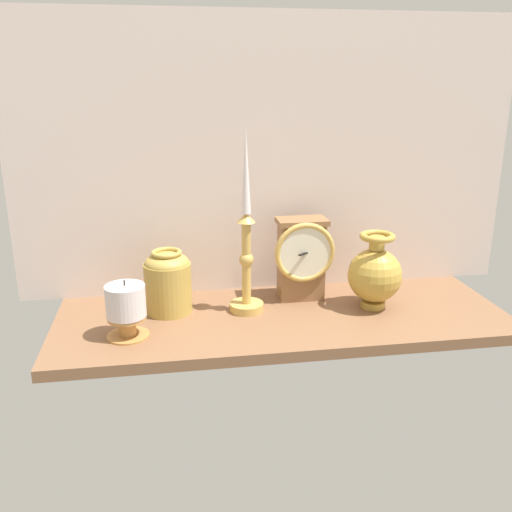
{
  "coord_description": "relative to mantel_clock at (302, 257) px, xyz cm",
  "views": [
    {
      "loc": [
        -24.22,
        -112.37,
        50.12
      ],
      "look_at": [
        -6.1,
        0.0,
        14.0
      ],
      "focal_mm": 39.15,
      "sensor_mm": 36.0,
      "label": 1
    }
  ],
  "objects": [
    {
      "name": "brass_vase_jar",
      "position": [
        -31.25,
        -2.91,
        -2.88
      ],
      "size": [
        10.45,
        10.45,
        14.38
      ],
      "color": "#B79744",
      "rests_on": "ground_plane"
    },
    {
      "name": "candlestick_tall_left",
      "position": [
        -13.88,
        -5.14,
        3.82
      ],
      "size": [
        7.67,
        7.67,
        41.19
      ],
      "color": "tan",
      "rests_on": "ground_plane"
    },
    {
      "name": "mantel_clock",
      "position": [
        0.0,
        0.0,
        0.0
      ],
      "size": [
        14.13,
        9.11,
        19.46
      ],
      "color": "olive",
      "rests_on": "ground_plane"
    },
    {
      "name": "brass_vase_bulbous",
      "position": [
        15.14,
        -7.82,
        -2.25
      ],
      "size": [
        12.27,
        12.27,
        17.58
      ],
      "color": "gold",
      "rests_on": "ground_plane"
    },
    {
      "name": "back_wall",
      "position": [
        -6.19,
        9.79,
        22.15
      ],
      "size": [
        120.0,
        2.0,
        65.0
      ],
      "primitive_type": "cube",
      "color": "beige",
      "rests_on": "ground_plane"
    },
    {
      "name": "pillar_candle_front",
      "position": [
        -39.71,
        -14.56,
        -4.11
      ],
      "size": [
        8.67,
        8.67,
        12.24
      ],
      "color": "#BB8343",
      "rests_on": "ground_plane"
    },
    {
      "name": "ground_plane",
      "position": [
        -6.19,
        -8.71,
        -11.55
      ],
      "size": [
        100.0,
        36.0,
        2.4
      ],
      "primitive_type": "cube",
      "color": "brown"
    }
  ]
}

